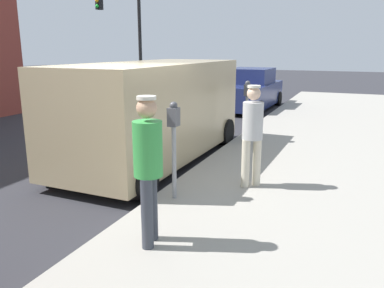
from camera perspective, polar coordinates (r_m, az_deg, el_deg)
name	(u,v)px	position (r m, az deg, el deg)	size (l,w,h in m)	color
ground_plane	(126,182)	(7.46, -9.67, -5.48)	(80.00, 80.00, 0.00)	#2D2D33
sidewalk_slab	(321,207)	(6.36, 18.29, -8.75)	(5.00, 32.00, 0.15)	#9E998E
parking_meter_near	(174,134)	(5.91, -2.68, 1.50)	(0.14, 0.18, 1.52)	gray
parking_meter_far	(247,101)	(9.80, 8.06, 6.31)	(0.14, 0.18, 1.52)	gray
pedestrian_in_gray	(252,130)	(6.53, 8.83, 2.10)	(0.34, 0.34, 1.71)	beige
pedestrian_in_green	(148,161)	(4.50, -6.43, -2.54)	(0.34, 0.35, 1.78)	#383D47
parked_van	(153,110)	(8.44, -5.67, 4.99)	(2.20, 5.23, 2.15)	tan
parked_sedan_ahead	(249,91)	(16.19, 8.37, 7.69)	(2.00, 4.43, 1.65)	navy
traffic_light_corner	(124,25)	(19.60, -9.92, 16.79)	(2.48, 0.42, 5.20)	black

